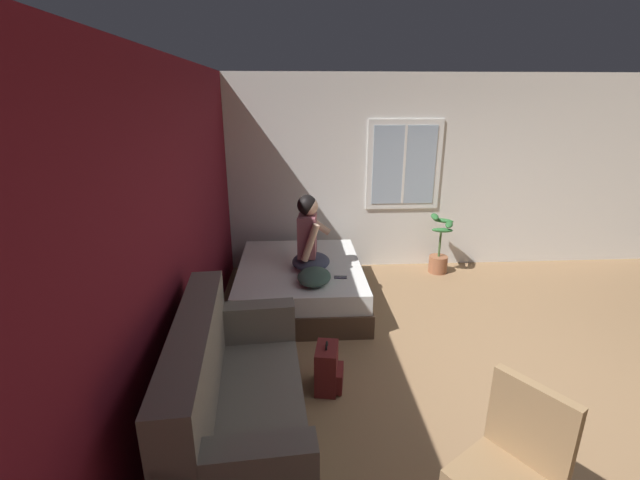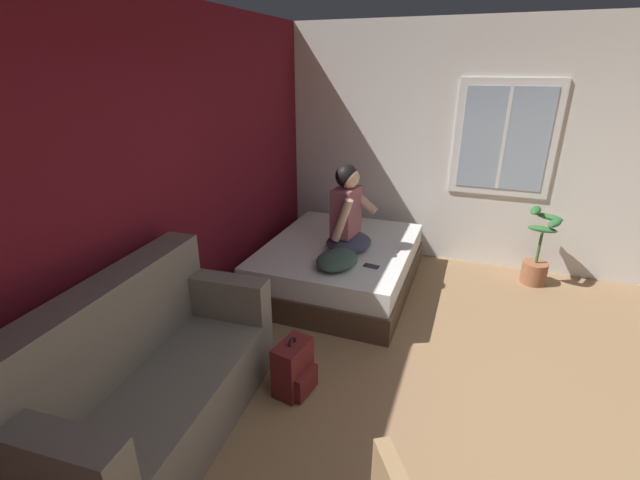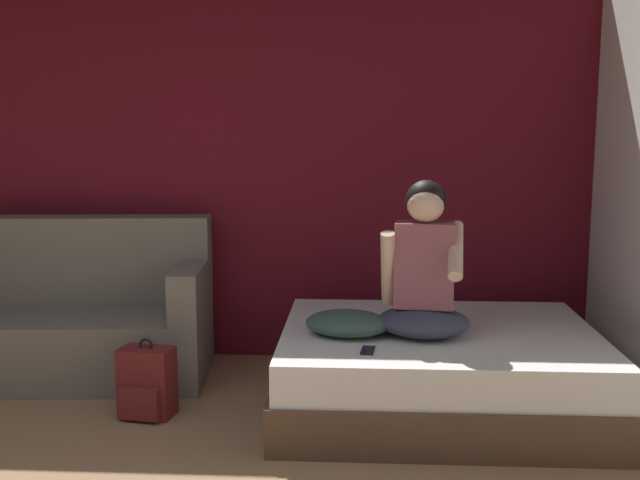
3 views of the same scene
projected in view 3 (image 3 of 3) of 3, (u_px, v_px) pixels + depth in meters
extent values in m
cube|color=maroon|center=(168.00, 168.00, 5.35)|extent=(10.94, 0.16, 2.70)
cube|color=#4C3828|center=(438.00, 387.00, 4.39)|extent=(1.86, 1.50, 0.26)
cube|color=white|center=(439.00, 348.00, 4.36)|extent=(1.81, 1.45, 0.22)
cube|color=slate|center=(77.00, 346.00, 4.91)|extent=(1.76, 0.93, 0.44)
cube|color=slate|center=(86.00, 260.00, 5.13)|extent=(1.71, 0.37, 0.60)
cube|color=slate|center=(191.00, 289.00, 4.87)|extent=(0.24, 0.81, 0.32)
ellipsoid|color=#383D51|center=(423.00, 322.00, 4.21)|extent=(0.57, 0.50, 0.16)
cube|color=#8C4C56|center=(424.00, 265.00, 4.20)|extent=(0.35, 0.24, 0.48)
cylinder|color=#DBB293|center=(388.00, 269.00, 4.19)|extent=(0.10, 0.22, 0.44)
cylinder|color=#DBB293|center=(456.00, 250.00, 4.08)|extent=(0.12, 0.38, 0.29)
sphere|color=#DBB293|center=(426.00, 204.00, 4.13)|extent=(0.21, 0.21, 0.21)
ellipsoid|color=black|center=(426.00, 201.00, 4.14)|extent=(0.25, 0.25, 0.23)
cube|color=maroon|center=(147.00, 382.00, 4.28)|extent=(0.33, 0.23, 0.40)
cube|color=maroon|center=(139.00, 404.00, 4.18)|extent=(0.24, 0.09, 0.18)
torus|color=black|center=(146.00, 346.00, 4.25)|extent=(0.09, 0.03, 0.09)
ellipsoid|color=#385147|center=(348.00, 323.00, 4.21)|extent=(0.53, 0.43, 0.14)
cube|color=black|center=(368.00, 350.00, 3.92)|extent=(0.08, 0.15, 0.01)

